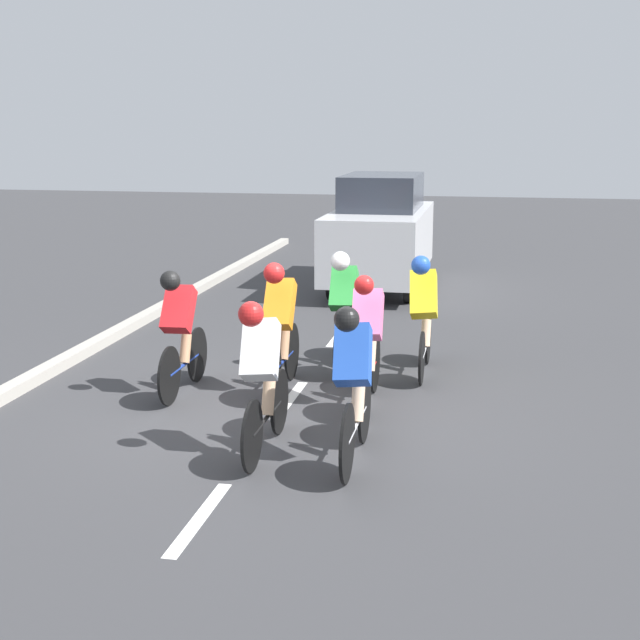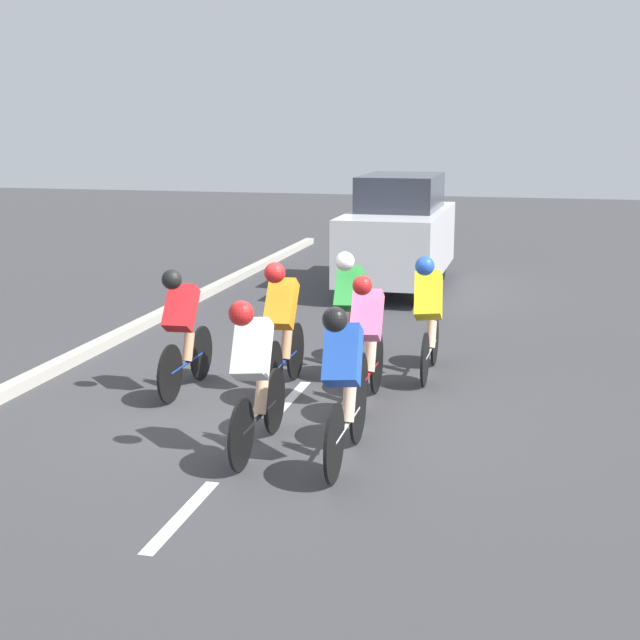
{
  "view_description": "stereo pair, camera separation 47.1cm",
  "coord_description": "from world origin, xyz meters",
  "px_view_note": "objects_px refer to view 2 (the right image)",
  "views": [
    {
      "loc": [
        -2.23,
        9.16,
        3.09
      ],
      "look_at": [
        -0.35,
        -0.34,
        0.95
      ],
      "focal_mm": 50.0,
      "sensor_mm": 36.0,
      "label": 1
    },
    {
      "loc": [
        -2.69,
        9.06,
        3.09
      ],
      "look_at": [
        -0.35,
        -0.34,
        0.95
      ],
      "focal_mm": 50.0,
      "sensor_mm": 36.0,
      "label": 2
    }
  ],
  "objects_px": {
    "cyclist_red": "(182,327)",
    "cyclist_orange": "(282,323)",
    "cyclist_green": "(349,307)",
    "cyclist_white": "(254,371)",
    "cyclist_yellow": "(429,312)",
    "cyclist_blue": "(344,381)",
    "cyclist_pink": "(367,338)",
    "support_car": "(399,233)"
  },
  "relations": [
    {
      "from": "cyclist_green",
      "to": "cyclist_blue",
      "type": "relative_size",
      "value": 0.96
    },
    {
      "from": "cyclist_red",
      "to": "cyclist_orange",
      "type": "relative_size",
      "value": 0.98
    },
    {
      "from": "cyclist_white",
      "to": "cyclist_yellow",
      "type": "height_order",
      "value": "cyclist_yellow"
    },
    {
      "from": "cyclist_pink",
      "to": "cyclist_yellow",
      "type": "height_order",
      "value": "cyclist_yellow"
    },
    {
      "from": "cyclist_white",
      "to": "cyclist_yellow",
      "type": "relative_size",
      "value": 1.04
    },
    {
      "from": "cyclist_red",
      "to": "cyclist_pink",
      "type": "bearing_deg",
      "value": 179.83
    },
    {
      "from": "cyclist_blue",
      "to": "cyclist_red",
      "type": "bearing_deg",
      "value": -37.16
    },
    {
      "from": "cyclist_green",
      "to": "cyclist_yellow",
      "type": "xyz_separation_m",
      "value": [
        -1.02,
        0.12,
        0.01
      ]
    },
    {
      "from": "cyclist_pink",
      "to": "support_car",
      "type": "distance_m",
      "value": 7.35
    },
    {
      "from": "cyclist_red",
      "to": "cyclist_pink",
      "type": "distance_m",
      "value": 2.19
    },
    {
      "from": "cyclist_orange",
      "to": "cyclist_green",
      "type": "bearing_deg",
      "value": -115.29
    },
    {
      "from": "cyclist_yellow",
      "to": "support_car",
      "type": "xyz_separation_m",
      "value": [
        1.31,
        -5.93,
        0.25
      ]
    },
    {
      "from": "cyclist_blue",
      "to": "support_car",
      "type": "bearing_deg",
      "value": -84.13
    },
    {
      "from": "cyclist_green",
      "to": "cyclist_white",
      "type": "relative_size",
      "value": 0.99
    },
    {
      "from": "cyclist_white",
      "to": "cyclist_blue",
      "type": "bearing_deg",
      "value": 175.54
    },
    {
      "from": "cyclist_orange",
      "to": "cyclist_blue",
      "type": "bearing_deg",
      "value": 120.08
    },
    {
      "from": "cyclist_green",
      "to": "cyclist_orange",
      "type": "distance_m",
      "value": 1.29
    },
    {
      "from": "cyclist_blue",
      "to": "cyclist_green",
      "type": "bearing_deg",
      "value": -78.8
    },
    {
      "from": "cyclist_pink",
      "to": "support_car",
      "type": "xyz_separation_m",
      "value": [
        0.81,
        -7.3,
        0.29
      ]
    },
    {
      "from": "cyclist_yellow",
      "to": "cyclist_red",
      "type": "bearing_deg",
      "value": 26.88
    },
    {
      "from": "cyclist_red",
      "to": "cyclist_blue",
      "type": "relative_size",
      "value": 0.93
    },
    {
      "from": "cyclist_red",
      "to": "cyclist_green",
      "type": "xyz_separation_m",
      "value": [
        -1.66,
        -1.48,
        0.03
      ]
    },
    {
      "from": "cyclist_white",
      "to": "cyclist_orange",
      "type": "bearing_deg",
      "value": -81.27
    },
    {
      "from": "cyclist_white",
      "to": "cyclist_yellow",
      "type": "distance_m",
      "value": 3.29
    },
    {
      "from": "cyclist_green",
      "to": "support_car",
      "type": "xyz_separation_m",
      "value": [
        0.29,
        -5.81,
        0.26
      ]
    },
    {
      "from": "cyclist_red",
      "to": "cyclist_green",
      "type": "height_order",
      "value": "cyclist_green"
    },
    {
      "from": "cyclist_red",
      "to": "cyclist_green",
      "type": "relative_size",
      "value": 0.97
    },
    {
      "from": "cyclist_white",
      "to": "support_car",
      "type": "distance_m",
      "value": 8.97
    },
    {
      "from": "cyclist_green",
      "to": "cyclist_orange",
      "type": "xyz_separation_m",
      "value": [
        0.55,
        1.17,
        0.01
      ]
    },
    {
      "from": "cyclist_green",
      "to": "cyclist_red",
      "type": "bearing_deg",
      "value": 41.58
    },
    {
      "from": "cyclist_green",
      "to": "support_car",
      "type": "distance_m",
      "value": 5.82
    },
    {
      "from": "cyclist_red",
      "to": "support_car",
      "type": "bearing_deg",
      "value": -100.67
    },
    {
      "from": "cyclist_pink",
      "to": "cyclist_green",
      "type": "height_order",
      "value": "cyclist_green"
    },
    {
      "from": "cyclist_green",
      "to": "support_car",
      "type": "height_order",
      "value": "support_car"
    },
    {
      "from": "cyclist_pink",
      "to": "cyclist_blue",
      "type": "xyz_separation_m",
      "value": [
        -0.12,
        1.74,
        0.02
      ]
    },
    {
      "from": "cyclist_orange",
      "to": "support_car",
      "type": "xyz_separation_m",
      "value": [
        -0.26,
        -6.98,
        0.24
      ]
    },
    {
      "from": "cyclist_blue",
      "to": "cyclist_white",
      "type": "bearing_deg",
      "value": -4.46
    },
    {
      "from": "cyclist_red",
      "to": "cyclist_yellow",
      "type": "height_order",
      "value": "cyclist_yellow"
    },
    {
      "from": "cyclist_green",
      "to": "cyclist_blue",
      "type": "distance_m",
      "value": 3.28
    },
    {
      "from": "cyclist_green",
      "to": "cyclist_blue",
      "type": "xyz_separation_m",
      "value": [
        -0.64,
        3.22,
        -0.02
      ]
    },
    {
      "from": "cyclist_yellow",
      "to": "cyclist_orange",
      "type": "xyz_separation_m",
      "value": [
        1.57,
        1.05,
        0.01
      ]
    },
    {
      "from": "cyclist_red",
      "to": "cyclist_blue",
      "type": "height_order",
      "value": "cyclist_blue"
    }
  ]
}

